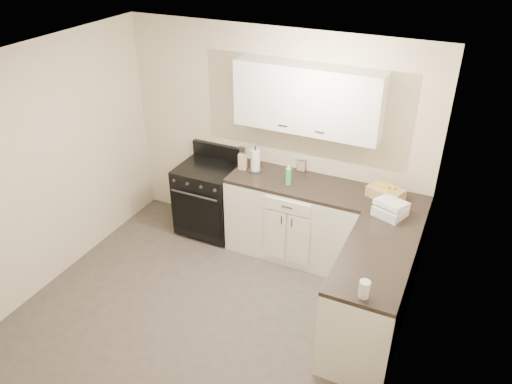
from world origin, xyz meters
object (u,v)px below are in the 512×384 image
at_px(paper_towel, 255,161).
at_px(wicker_basket, 386,193).
at_px(stove, 209,199).
at_px(knife_block, 243,161).
at_px(countertop_grill, 390,211).

xyz_separation_m(paper_towel, wicker_basket, (1.47, 0.01, -0.07)).
xyz_separation_m(stove, wicker_basket, (2.06, 0.09, 0.54)).
bearing_deg(stove, knife_block, 7.19).
bearing_deg(stove, paper_towel, 7.19).
height_order(knife_block, paper_towel, paper_towel).
bearing_deg(countertop_grill, knife_block, -169.20).
xyz_separation_m(wicker_basket, countertop_grill, (0.11, -0.31, -0.01)).
bearing_deg(countertop_grill, paper_towel, -170.73).
relative_size(stove, wicker_basket, 2.43).
bearing_deg(paper_towel, countertop_grill, -10.66).
relative_size(knife_block, paper_towel, 0.75).
height_order(stove, countertop_grill, countertop_grill).
distance_m(stove, knife_block, 0.73).
bearing_deg(stove, countertop_grill, -5.85).
xyz_separation_m(knife_block, wicker_basket, (1.62, 0.03, -0.04)).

